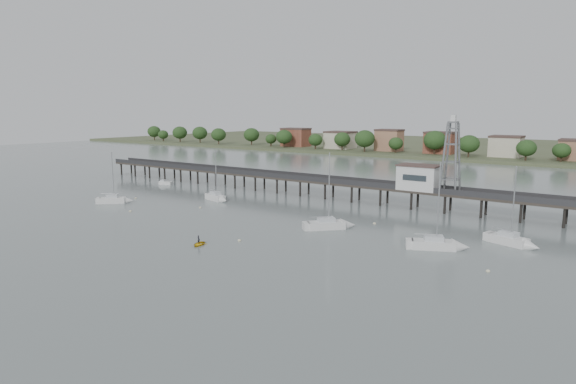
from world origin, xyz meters
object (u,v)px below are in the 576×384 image
at_px(sailboat_d, 443,245).
at_px(yellow_dinghy, 199,245).
at_px(sailboat_c, 334,225).
at_px(white_tender, 165,183).
at_px(sailboat_b, 218,198).
at_px(pier, 317,181).
at_px(sailboat_e, 516,242).
at_px(sailboat_a, 117,200).
at_px(lattice_tower, 451,158).

xyz_separation_m(sailboat_d, yellow_dinghy, (-31.23, -19.29, -0.64)).
bearing_deg(sailboat_c, white_tender, 118.65).
bearing_deg(sailboat_b, sailboat_d, 4.85).
relative_size(pier, sailboat_d, 10.91).
bearing_deg(yellow_dinghy, sailboat_e, 18.44).
relative_size(sailboat_a, sailboat_e, 0.93).
bearing_deg(pier, sailboat_b, -130.76).
xyz_separation_m(sailboat_a, sailboat_d, (71.01, 5.34, -0.01)).
relative_size(pier, sailboat_e, 11.67).
xyz_separation_m(sailboat_a, sailboat_c, (51.38, 7.23, -0.01)).
xyz_separation_m(pier, yellow_dinghy, (7.74, -46.61, -3.79)).
xyz_separation_m(pier, sailboat_b, (-15.38, -17.84, -3.15)).
relative_size(sailboat_b, yellow_dinghy, 4.32).
bearing_deg(sailboat_e, sailboat_d, -117.52).
distance_m(sailboat_a, white_tender, 27.75).
bearing_deg(pier, lattice_tower, 0.00).
bearing_deg(yellow_dinghy, pier, 83.26).
bearing_deg(sailboat_a, sailboat_b, -1.48).
height_order(sailboat_b, sailboat_c, sailboat_c).
xyz_separation_m(lattice_tower, sailboat_a, (-63.53, -32.65, -10.45)).
bearing_deg(white_tender, sailboat_a, -80.10).
bearing_deg(sailboat_e, pier, 176.78).
xyz_separation_m(lattice_tower, white_tender, (-76.28, -8.00, -10.65)).
height_order(lattice_tower, sailboat_d, lattice_tower).
height_order(sailboat_c, sailboat_d, sailboat_c).
bearing_deg(sailboat_b, sailboat_c, 2.43).
height_order(sailboat_a, white_tender, sailboat_a).
bearing_deg(sailboat_c, sailboat_e, -33.66).
height_order(pier, sailboat_b, sailboat_b).
xyz_separation_m(lattice_tower, yellow_dinghy, (-23.76, -46.61, -11.10)).
xyz_separation_m(sailboat_a, sailboat_b, (16.65, 14.81, 0.00)).
xyz_separation_m(pier, lattice_tower, (31.50, 0.00, 7.31)).
xyz_separation_m(sailboat_c, yellow_dinghy, (-11.60, -21.19, -0.64)).
distance_m(lattice_tower, sailboat_b, 51.24).
height_order(sailboat_a, sailboat_b, sailboat_a).
distance_m(sailboat_e, sailboat_c, 28.82).
relative_size(sailboat_b, sailboat_c, 0.85).
height_order(sailboat_c, yellow_dinghy, sailboat_c).
bearing_deg(sailboat_d, sailboat_b, 144.64).
height_order(pier, yellow_dinghy, pier).
height_order(sailboat_c, white_tender, sailboat_c).
xyz_separation_m(pier, sailboat_d, (38.97, -27.32, -3.16)).
relative_size(sailboat_c, yellow_dinghy, 5.10).
height_order(sailboat_a, sailboat_c, sailboat_c).
xyz_separation_m(sailboat_e, sailboat_d, (-8.51, -8.13, -0.00)).
height_order(sailboat_a, yellow_dinghy, sailboat_a).
xyz_separation_m(pier, sailboat_c, (19.34, -25.42, -3.16)).
height_order(sailboat_b, sailboat_e, sailboat_e).
xyz_separation_m(lattice_tower, sailboat_b, (-46.88, -17.84, -10.45)).
bearing_deg(sailboat_e, lattice_tower, 148.58).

